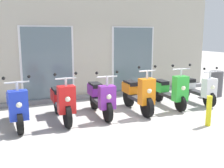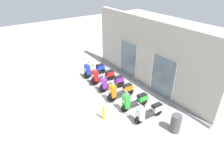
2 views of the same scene
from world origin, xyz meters
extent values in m
plane|color=#A8A39E|center=(0.00, 0.00, 0.00)|extent=(40.00, 40.00, 0.00)
cube|color=#B2AD9E|center=(0.00, 3.13, 1.95)|extent=(9.17, 0.30, 3.89)
cube|color=slate|center=(0.00, 2.88, 0.06)|extent=(9.17, 0.20, 0.12)
cube|color=silver|center=(-1.46, 2.96, 1.15)|extent=(1.60, 0.04, 2.30)
cube|color=slate|center=(-1.46, 2.94, 1.15)|extent=(1.48, 0.02, 2.22)
cube|color=silver|center=(1.46, 2.96, 1.15)|extent=(1.60, 0.04, 2.30)
cube|color=slate|center=(1.46, 2.94, 1.15)|extent=(1.48, 0.02, 2.22)
cylinder|color=black|center=(-2.59, 0.56, 0.24)|extent=(0.11, 0.48, 0.48)
cylinder|color=black|center=(-2.60, 1.66, 0.24)|extent=(0.11, 0.48, 0.48)
cube|color=#2D2D30|center=(-2.59, 1.11, 0.34)|extent=(0.27, 0.68, 0.09)
cube|color=#1E38C6|center=(-2.59, 0.60, 0.61)|extent=(0.38, 0.24, 0.62)
sphere|color=#F2EFCC|center=(-2.59, 0.47, 0.65)|extent=(0.12, 0.12, 0.12)
cube|color=#1E38C6|center=(-2.59, 1.56, 0.53)|extent=(0.30, 0.52, 0.28)
cube|color=black|center=(-2.59, 1.52, 0.67)|extent=(0.26, 0.48, 0.11)
cylinder|color=silver|center=(-2.59, 0.60, 1.01)|extent=(0.06, 0.06, 0.22)
cylinder|color=silver|center=(-2.59, 0.60, 1.10)|extent=(0.49, 0.04, 0.04)
sphere|color=black|center=(-2.34, 0.60, 1.20)|extent=(0.07, 0.07, 0.07)
sphere|color=black|center=(-2.83, 0.59, 1.20)|extent=(0.07, 0.07, 0.07)
cylinder|color=black|center=(-1.58, 0.53, 0.27)|extent=(0.13, 0.54, 0.53)
cylinder|color=black|center=(-1.52, 1.67, 0.27)|extent=(0.13, 0.54, 0.53)
cube|color=#2D2D30|center=(-1.55, 1.10, 0.37)|extent=(0.29, 0.72, 0.09)
cube|color=red|center=(-1.57, 0.57, 0.63)|extent=(0.39, 0.26, 0.62)
sphere|color=#F2EFCC|center=(-1.58, 0.44, 0.67)|extent=(0.12, 0.12, 0.12)
cube|color=red|center=(-1.53, 1.57, 0.51)|extent=(0.32, 0.53, 0.28)
cube|color=black|center=(-1.53, 1.53, 0.65)|extent=(0.28, 0.49, 0.11)
cylinder|color=silver|center=(-1.57, 0.57, 1.03)|extent=(0.06, 0.06, 0.21)
cylinder|color=silver|center=(-1.57, 0.57, 1.11)|extent=(0.46, 0.06, 0.04)
sphere|color=black|center=(-1.34, 0.56, 1.21)|extent=(0.07, 0.07, 0.07)
sphere|color=black|center=(-1.80, 0.58, 1.21)|extent=(0.07, 0.07, 0.07)
cylinder|color=black|center=(-0.60, 0.50, 0.25)|extent=(0.15, 0.51, 0.51)
cylinder|color=black|center=(-0.50, 1.65, 0.25)|extent=(0.15, 0.51, 0.51)
cube|color=#2D2D30|center=(-0.55, 1.08, 0.35)|extent=(0.32, 0.73, 0.09)
cube|color=purple|center=(-0.60, 0.54, 0.59)|extent=(0.40, 0.27, 0.56)
sphere|color=#F2EFCC|center=(-0.61, 0.41, 0.63)|extent=(0.12, 0.12, 0.12)
cube|color=purple|center=(-0.51, 1.55, 0.57)|extent=(0.34, 0.54, 0.28)
cube|color=black|center=(-0.52, 1.51, 0.71)|extent=(0.30, 0.50, 0.11)
cylinder|color=silver|center=(-0.60, 0.54, 0.98)|extent=(0.06, 0.06, 0.26)
cylinder|color=silver|center=(-0.60, 0.54, 1.09)|extent=(0.50, 0.08, 0.04)
sphere|color=black|center=(-0.35, 0.52, 1.19)|extent=(0.07, 0.07, 0.07)
sphere|color=black|center=(-0.85, 0.56, 1.19)|extent=(0.07, 0.07, 0.07)
cylinder|color=black|center=(0.43, 0.40, 0.27)|extent=(0.15, 0.54, 0.53)
cylinder|color=black|center=(0.50, 1.50, 0.27)|extent=(0.15, 0.54, 0.53)
cube|color=#2D2D30|center=(0.47, 0.95, 0.37)|extent=(0.30, 0.70, 0.09)
cube|color=orange|center=(0.44, 0.44, 0.65)|extent=(0.39, 0.26, 0.65)
sphere|color=#F2EFCC|center=(0.43, 0.31, 0.69)|extent=(0.12, 0.12, 0.12)
cube|color=orange|center=(0.50, 1.40, 0.57)|extent=(0.33, 0.54, 0.28)
cube|color=black|center=(0.49, 1.36, 0.71)|extent=(0.29, 0.50, 0.11)
cylinder|color=silver|center=(0.44, 0.44, 1.08)|extent=(0.06, 0.06, 0.23)
cylinder|color=silver|center=(0.44, 0.44, 1.17)|extent=(0.45, 0.06, 0.04)
sphere|color=black|center=(0.66, 0.43, 1.27)|extent=(0.07, 0.07, 0.07)
sphere|color=black|center=(0.21, 0.46, 1.27)|extent=(0.07, 0.07, 0.07)
cylinder|color=black|center=(1.52, 0.44, 0.23)|extent=(0.12, 0.45, 0.45)
cylinder|color=black|center=(1.60, 1.58, 0.23)|extent=(0.12, 0.45, 0.45)
cube|color=#2D2D30|center=(1.56, 1.01, 0.33)|extent=(0.31, 0.73, 0.09)
cube|color=green|center=(1.52, 0.48, 0.62)|extent=(0.40, 0.27, 0.68)
sphere|color=#F2EFCC|center=(1.51, 0.35, 0.66)|extent=(0.12, 0.12, 0.12)
cube|color=green|center=(1.59, 1.48, 0.49)|extent=(0.34, 0.54, 0.28)
cube|color=black|center=(1.59, 1.44, 0.63)|extent=(0.29, 0.50, 0.11)
cylinder|color=silver|center=(1.52, 0.48, 1.06)|extent=(0.06, 0.06, 0.23)
cylinder|color=silver|center=(1.52, 0.48, 1.15)|extent=(0.54, 0.08, 0.04)
sphere|color=black|center=(1.79, 0.46, 1.25)|extent=(0.07, 0.07, 0.07)
sphere|color=black|center=(1.25, 0.50, 1.25)|extent=(0.07, 0.07, 0.07)
cylinder|color=black|center=(2.55, 0.44, 0.22)|extent=(0.13, 0.45, 0.45)
cylinder|color=black|center=(2.61, 1.59, 0.22)|extent=(0.13, 0.45, 0.45)
cube|color=#2D2D30|center=(2.58, 1.01, 0.32)|extent=(0.30, 0.73, 0.09)
cube|color=white|center=(2.55, 0.48, 0.56)|extent=(0.39, 0.26, 0.55)
sphere|color=#F2EFCC|center=(2.54, 0.35, 0.60)|extent=(0.12, 0.12, 0.12)
cube|color=white|center=(2.61, 1.49, 0.49)|extent=(0.33, 0.54, 0.28)
cube|color=black|center=(2.60, 1.45, 0.63)|extent=(0.29, 0.49, 0.11)
cylinder|color=silver|center=(2.55, 0.48, 0.92)|extent=(0.06, 0.06, 0.22)
cylinder|color=silver|center=(2.55, 0.48, 1.01)|extent=(0.44, 0.06, 0.04)
sphere|color=black|center=(2.77, 0.47, 1.11)|extent=(0.07, 0.07, 0.07)
sphere|color=black|center=(2.33, 0.49, 1.11)|extent=(0.07, 0.07, 0.07)
cone|color=orange|center=(-3.63, 1.07, 0.26)|extent=(0.32, 0.32, 0.52)
cylinder|color=#4C4C51|center=(3.78, 1.40, 0.42)|extent=(0.44, 0.44, 0.84)
cylinder|color=yellow|center=(1.37, -0.72, 0.35)|extent=(0.12, 0.12, 0.70)
camera|label=1|loc=(-3.09, -5.05, 2.09)|focal=42.73mm
camera|label=2|loc=(7.55, -4.46, 6.11)|focal=31.76mm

